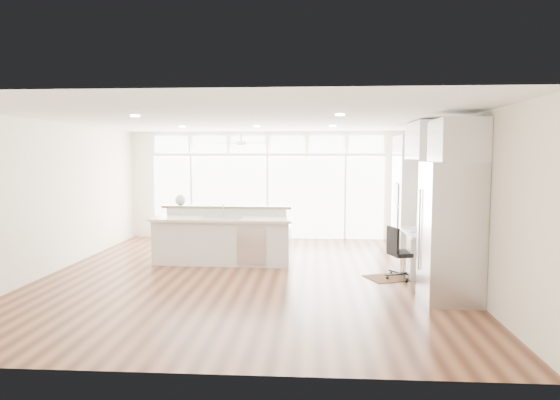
{
  "coord_description": "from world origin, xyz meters",
  "views": [
    {
      "loc": [
        1.15,
        -8.55,
        2.08
      ],
      "look_at": [
        0.53,
        0.6,
        1.28
      ],
      "focal_mm": 32.0,
      "sensor_mm": 36.0,
      "label": 1
    }
  ],
  "objects": [
    {
      "name": "refrigerator",
      "position": [
        3.11,
        -1.35,
        1.0
      ],
      "size": [
        0.76,
        0.9,
        2.0
      ],
      "primitive_type": "cube",
      "color": "#B9B8BD",
      "rests_on": "floor"
    },
    {
      "name": "oven_cabinet",
      "position": [
        3.17,
        1.8,
        1.25
      ],
      "size": [
        0.64,
        1.2,
        2.5
      ],
      "primitive_type": "cube",
      "color": "white",
      "rests_on": "floor"
    },
    {
      "name": "floor",
      "position": [
        0.0,
        0.0,
        -0.01
      ],
      "size": [
        7.0,
        8.0,
        0.02
      ],
      "primitive_type": "cube",
      "color": "#492616",
      "rests_on": "ground"
    },
    {
      "name": "wall_front",
      "position": [
        0.0,
        -4.0,
        1.35
      ],
      "size": [
        7.0,
        0.04,
        2.7
      ],
      "primitive_type": "cube",
      "color": "white",
      "rests_on": "floor"
    },
    {
      "name": "fridge_cabinet",
      "position": [
        3.17,
        -1.35,
        2.3
      ],
      "size": [
        0.64,
        0.9,
        0.6
      ],
      "primitive_type": "cube",
      "color": "white",
      "rests_on": "wall_right"
    },
    {
      "name": "framed_photos",
      "position": [
        3.46,
        0.92,
        1.4
      ],
      "size": [
        0.06,
        0.22,
        0.8
      ],
      "primitive_type": "cube",
      "color": "black",
      "rests_on": "wall_right"
    },
    {
      "name": "fishbowl",
      "position": [
        -1.54,
        1.36,
        1.2
      ],
      "size": [
        0.24,
        0.24,
        0.22
      ],
      "primitive_type": "sphere",
      "rotation": [
        0.0,
        0.0,
        -0.13
      ],
      "color": "silver",
      "rests_on": "kitchen_island"
    },
    {
      "name": "upper_cabinets",
      "position": [
        3.17,
        0.3,
        2.35
      ],
      "size": [
        0.64,
        1.3,
        0.64
      ],
      "primitive_type": "cube",
      "color": "white",
      "rests_on": "wall_right"
    },
    {
      "name": "potted_plant",
      "position": [
        3.17,
        1.8,
        2.63
      ],
      "size": [
        0.33,
        0.36,
        0.25
      ],
      "primitive_type": "imported",
      "rotation": [
        0.0,
        0.0,
        -0.14
      ],
      "color": "#315323",
      "rests_on": "oven_cabinet"
    },
    {
      "name": "rug",
      "position": [
        2.5,
        -0.04,
        0.01
      ],
      "size": [
        1.01,
        0.88,
        0.01
      ],
      "primitive_type": "cube",
      "rotation": [
        0.0,
        0.0,
        0.39
      ],
      "color": "#382011",
      "rests_on": "floor"
    },
    {
      "name": "transom_row",
      "position": [
        0.0,
        3.94,
        2.38
      ],
      "size": [
        5.9,
        0.06,
        0.4
      ],
      "primitive_type": "cube",
      "color": "silver",
      "rests_on": "wall_back"
    },
    {
      "name": "monitor",
      "position": [
        3.05,
        0.3,
        0.95
      ],
      "size": [
        0.1,
        0.46,
        0.38
      ],
      "primitive_type": "cube",
      "rotation": [
        0.0,
        0.0,
        0.05
      ],
      "color": "black",
      "rests_on": "desk_nook"
    },
    {
      "name": "desk_window",
      "position": [
        3.46,
        0.3,
        1.55
      ],
      "size": [
        0.04,
        0.85,
        0.85
      ],
      "primitive_type": "cube",
      "color": "white",
      "rests_on": "wall_right"
    },
    {
      "name": "wall_right",
      "position": [
        3.5,
        0.0,
        1.35
      ],
      "size": [
        0.04,
        8.0,
        2.7
      ],
      "primitive_type": "cube",
      "color": "white",
      "rests_on": "floor"
    },
    {
      "name": "glass_wall",
      "position": [
        0.0,
        3.94,
        1.05
      ],
      "size": [
        5.8,
        0.06,
        2.08
      ],
      "primitive_type": "cube",
      "color": "silver",
      "rests_on": "wall_back"
    },
    {
      "name": "wall_left",
      "position": [
        -3.5,
        0.0,
        1.35
      ],
      "size": [
        0.04,
        8.0,
        2.7
      ],
      "primitive_type": "cube",
      "color": "white",
      "rests_on": "floor"
    },
    {
      "name": "desk_nook",
      "position": [
        3.13,
        0.3,
        0.38
      ],
      "size": [
        0.72,
        1.3,
        0.76
      ],
      "primitive_type": "cube",
      "color": "white",
      "rests_on": "floor"
    },
    {
      "name": "office_chair",
      "position": [
        2.69,
        -0.06,
        0.44
      ],
      "size": [
        0.56,
        0.54,
        0.88
      ],
      "primitive_type": "cube",
      "rotation": [
        0.0,
        0.0,
        0.3
      ],
      "color": "black",
      "rests_on": "floor"
    },
    {
      "name": "ceiling_fan",
      "position": [
        -0.5,
        2.8,
        2.48
      ],
      "size": [
        1.16,
        1.16,
        0.32
      ],
      "primitive_type": "cube",
      "color": "white",
      "rests_on": "ceiling"
    },
    {
      "name": "recessed_lights",
      "position": [
        0.0,
        0.2,
        2.68
      ],
      "size": [
        3.4,
        3.0,
        0.02
      ],
      "primitive_type": "cube",
      "color": "white",
      "rests_on": "ceiling"
    },
    {
      "name": "ceiling",
      "position": [
        0.0,
        0.0,
        2.7
      ],
      "size": [
        7.0,
        8.0,
        0.02
      ],
      "primitive_type": "cube",
      "color": "white",
      "rests_on": "wall_back"
    },
    {
      "name": "kitchen_island",
      "position": [
        -0.6,
        0.92,
        0.54
      ],
      "size": [
        2.77,
        1.12,
        1.09
      ],
      "primitive_type": "cube",
      "rotation": [
        0.0,
        0.0,
        -0.03
      ],
      "color": "white",
      "rests_on": "floor"
    },
    {
      "name": "wall_back",
      "position": [
        0.0,
        4.0,
        1.35
      ],
      "size": [
        7.0,
        0.04,
        2.7
      ],
      "primitive_type": "cube",
      "color": "white",
      "rests_on": "floor"
    },
    {
      "name": "keyboard",
      "position": [
        2.88,
        0.3,
        0.77
      ],
      "size": [
        0.15,
        0.35,
        0.02
      ],
      "primitive_type": "cube",
      "rotation": [
        0.0,
        0.0,
        0.08
      ],
      "color": "silver",
      "rests_on": "desk_nook"
    }
  ]
}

